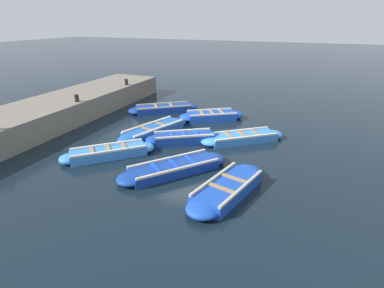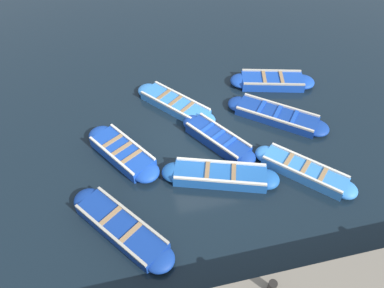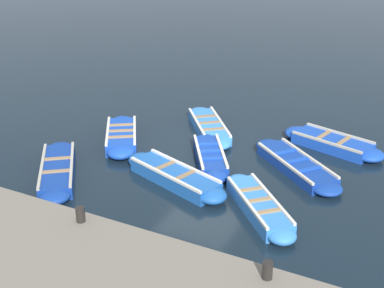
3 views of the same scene
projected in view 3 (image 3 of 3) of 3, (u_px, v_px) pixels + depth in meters
ground_plane at (202, 157)px, 17.03m from camera, size 120.00×120.00×0.00m
boat_drifting at (296, 165)px, 16.12m from camera, size 3.18×3.58×0.38m
boat_broadside at (122, 136)px, 17.99m from camera, size 3.30×2.55×0.46m
boat_stern_in at (259, 206)px, 13.94m from camera, size 3.03×2.92×0.42m
boat_outer_right at (332, 143)px, 17.52m from camera, size 1.80×3.62×0.42m
boat_tucked at (209, 127)px, 18.82m from camera, size 3.42×2.96×0.38m
boat_near_quay at (175, 177)px, 15.39m from camera, size 1.99×3.85×0.45m
boat_centre at (58, 170)px, 15.77m from camera, size 3.61×3.00×0.42m
boat_inner_gap at (210, 157)px, 16.54m from camera, size 3.10×2.33×0.45m
quay_wall at (46, 273)px, 10.87m from camera, size 3.15×14.66×1.09m
bollard_mid_north at (80, 214)px, 11.57m from camera, size 0.20×0.20×0.35m
bollard_mid_south at (267, 270)px, 9.83m from camera, size 0.20×0.20×0.35m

